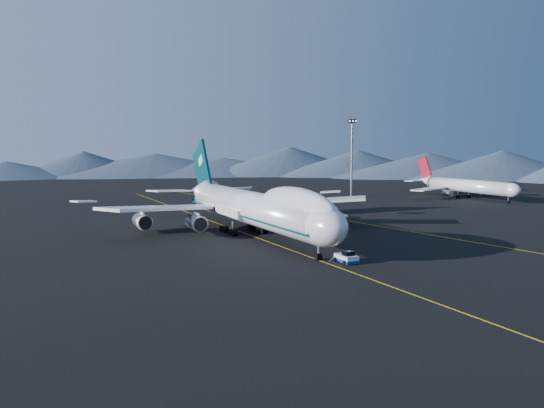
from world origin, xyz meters
name	(u,v)px	position (x,y,z in m)	size (l,w,h in m)	color
ground	(254,236)	(0.00, 0.00, 0.00)	(500.00, 500.00, 0.00)	black
taxiway_line_main	(254,236)	(0.00, 0.00, 0.01)	(0.25, 220.00, 0.01)	yellow
taxiway_line_side	(356,222)	(30.00, 10.00, 0.01)	(0.25, 200.00, 0.01)	yellow
boeing_747	(253,207)	(0.00, 0.03, 5.81)	(59.62, 72.43, 19.37)	silver
pushback_tug	(346,259)	(3.00, -29.97, 0.60)	(2.60, 4.42, 1.90)	silver
second_jet	(464,186)	(95.69, 46.88, 4.12)	(42.31, 47.80, 13.60)	silver
service_van	(339,215)	(30.00, 17.48, 0.79)	(2.61, 5.66, 1.57)	white
floodlight_mast	(352,158)	(63.18, 65.21, 13.26)	(3.23, 2.42, 26.17)	black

